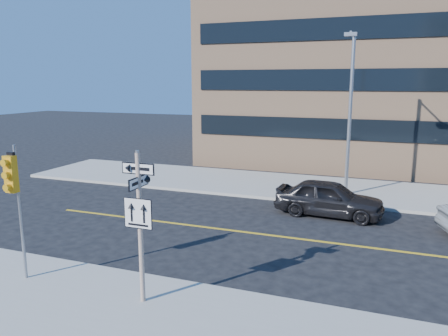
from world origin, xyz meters
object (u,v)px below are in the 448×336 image
at_px(parked_car_a, 329,198).
at_px(streetlight_a, 350,105).
at_px(sign_pole, 140,219).
at_px(traffic_signal, 13,185).

distance_m(parked_car_a, streetlight_a, 5.18).
bearing_deg(sign_pole, traffic_signal, -177.89).
xyz_separation_m(sign_pole, streetlight_a, (4.00, 13.27, 2.32)).
height_order(parked_car_a, streetlight_a, streetlight_a).
bearing_deg(parked_car_a, sign_pole, 164.13).
bearing_deg(sign_pole, streetlight_a, 73.23).
bearing_deg(traffic_signal, parked_car_a, 53.11).
distance_m(sign_pole, streetlight_a, 14.05).
relative_size(sign_pole, parked_car_a, 0.86).
relative_size(traffic_signal, parked_car_a, 0.85).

